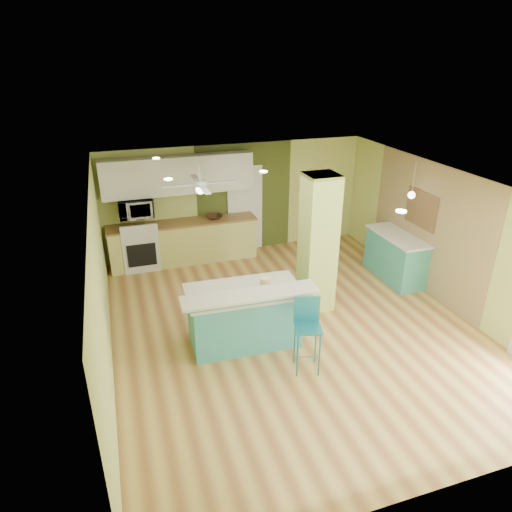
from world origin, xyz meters
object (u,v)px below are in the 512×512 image
Objects in this scene: side_counter at (395,257)px; canister at (265,283)px; bar_stool at (307,323)px; fruit_bowl at (214,217)px; peninsula at (244,315)px.

side_counter is 3.57m from canister.
bar_stool is at bearing -67.62° from canister.
canister reaches higher than side_counter.
side_counter is 4.29× the size of fruit_bowl.
side_counter is 3.96m from fruit_bowl.
peninsula is at bearing -161.04° from side_counter.
bar_stool is 6.45× the size of canister.
peninsula is 1.39× the size of side_counter.
fruit_bowl is (-0.36, 4.27, 0.22)m from bar_stool.
bar_stool is at bearing -49.78° from peninsula.
side_counter is 8.40× the size of canister.
bar_stool is 3.63m from side_counter.
canister is (0.33, -0.03, 0.53)m from peninsula.
fruit_bowl is (-3.29, 2.15, 0.50)m from side_counter.
peninsula is 0.63m from canister.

